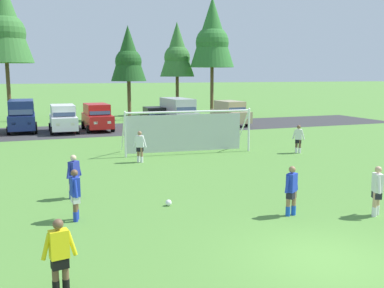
{
  "coord_description": "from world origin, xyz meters",
  "views": [
    {
      "loc": [
        -6.72,
        -8.57,
        4.56
      ],
      "look_at": [
        -0.29,
        8.76,
        1.62
      ],
      "focal_mm": 41.28,
      "sensor_mm": 36.0,
      "label": 1
    }
  ],
  "objects_px": {
    "soccer_goal": "(186,130)",
    "parked_car_slot_right": "(178,112)",
    "player_striker_near": "(140,147)",
    "parked_car_slot_center_left": "(63,118)",
    "referee": "(60,257)",
    "parked_car_slot_center_right": "(155,117)",
    "player_winger_left": "(298,139)",
    "parked_car_slot_center": "(97,117)",
    "parked_car_slot_far_right": "(230,113)",
    "soccer_ball": "(169,203)",
    "player_defender_far": "(291,191)",
    "player_trailing_back": "(74,177)",
    "player_midfield_center": "(75,195)",
    "parked_car_slot_left": "(22,115)",
    "player_winger_right": "(377,191)"
  },
  "relations": [
    {
      "from": "player_winger_left",
      "to": "player_trailing_back",
      "type": "distance_m",
      "value": 14.18
    },
    {
      "from": "player_striker_near",
      "to": "parked_car_slot_center_right",
      "type": "xyz_separation_m",
      "value": [
        4.91,
        14.67,
        0.05
      ]
    },
    {
      "from": "soccer_goal",
      "to": "parked_car_slot_center_left",
      "type": "xyz_separation_m",
      "value": [
        -6.11,
        11.67,
        -0.18
      ]
    },
    {
      "from": "player_winger_right",
      "to": "player_winger_left",
      "type": "bearing_deg",
      "value": 68.63
    },
    {
      "from": "soccer_goal",
      "to": "player_trailing_back",
      "type": "xyz_separation_m",
      "value": [
        -7.18,
        -7.92,
        -0.47
      ]
    },
    {
      "from": "player_winger_left",
      "to": "parked_car_slot_left",
      "type": "relative_size",
      "value": 0.34
    },
    {
      "from": "soccer_goal",
      "to": "parked_car_slot_right",
      "type": "xyz_separation_m",
      "value": [
        3.27,
        11.23,
        0.05
      ]
    },
    {
      "from": "player_striker_near",
      "to": "parked_car_slot_far_right",
      "type": "height_order",
      "value": "parked_car_slot_far_right"
    },
    {
      "from": "referee",
      "to": "parked_car_slot_center",
      "type": "height_order",
      "value": "parked_car_slot_center"
    },
    {
      "from": "player_trailing_back",
      "to": "parked_car_slot_left",
      "type": "distance_m",
      "value": 21.14
    },
    {
      "from": "soccer_goal",
      "to": "player_defender_far",
      "type": "relative_size",
      "value": 4.6
    },
    {
      "from": "player_winger_right",
      "to": "player_trailing_back",
      "type": "bearing_deg",
      "value": 148.65
    },
    {
      "from": "parked_car_slot_center_left",
      "to": "parked_car_slot_center",
      "type": "xyz_separation_m",
      "value": [
        2.69,
        0.3,
        0.0
      ]
    },
    {
      "from": "player_winger_left",
      "to": "parked_car_slot_center_right",
      "type": "distance_m",
      "value": 15.81
    },
    {
      "from": "soccer_ball",
      "to": "player_defender_far",
      "type": "bearing_deg",
      "value": -35.05
    },
    {
      "from": "player_striker_near",
      "to": "parked_car_slot_center_left",
      "type": "height_order",
      "value": "parked_car_slot_center_left"
    },
    {
      "from": "player_midfield_center",
      "to": "parked_car_slot_center_right",
      "type": "height_order",
      "value": "parked_car_slot_center_right"
    },
    {
      "from": "soccer_ball",
      "to": "player_midfield_center",
      "type": "xyz_separation_m",
      "value": [
        -3.19,
        -0.48,
        0.71
      ]
    },
    {
      "from": "player_striker_near",
      "to": "parked_car_slot_far_right",
      "type": "relative_size",
      "value": 0.35
    },
    {
      "from": "parked_car_slot_left",
      "to": "parked_car_slot_far_right",
      "type": "height_order",
      "value": "parked_car_slot_left"
    },
    {
      "from": "parked_car_slot_left",
      "to": "parked_car_slot_right",
      "type": "distance_m",
      "value": 12.57
    },
    {
      "from": "soccer_goal",
      "to": "parked_car_slot_left",
      "type": "bearing_deg",
      "value": 124.91
    },
    {
      "from": "player_trailing_back",
      "to": "parked_car_slot_center_right",
      "type": "relative_size",
      "value": 0.38
    },
    {
      "from": "player_midfield_center",
      "to": "player_winger_left",
      "type": "xyz_separation_m",
      "value": [
        13.38,
        7.83,
        0.0
      ]
    },
    {
      "from": "player_striker_near",
      "to": "player_winger_left",
      "type": "relative_size",
      "value": 1.0
    },
    {
      "from": "soccer_ball",
      "to": "player_midfield_center",
      "type": "height_order",
      "value": "player_midfield_center"
    },
    {
      "from": "soccer_ball",
      "to": "player_winger_right",
      "type": "distance_m",
      "value": 6.91
    },
    {
      "from": "player_midfield_center",
      "to": "parked_car_slot_left",
      "type": "height_order",
      "value": "parked_car_slot_left"
    },
    {
      "from": "player_winger_left",
      "to": "parked_car_slot_center",
      "type": "xyz_separation_m",
      "value": [
        -9.4,
        14.65,
        0.29
      ]
    },
    {
      "from": "referee",
      "to": "parked_car_slot_left",
      "type": "bearing_deg",
      "value": 91.96
    },
    {
      "from": "soccer_goal",
      "to": "parked_car_slot_center",
      "type": "bearing_deg",
      "value": 105.94
    },
    {
      "from": "player_defender_far",
      "to": "parked_car_slot_center_left",
      "type": "bearing_deg",
      "value": 102.45
    },
    {
      "from": "soccer_goal",
      "to": "parked_car_slot_far_right",
      "type": "xyz_separation_m",
      "value": [
        8.38,
        11.65,
        -0.18
      ]
    },
    {
      "from": "player_striker_near",
      "to": "parked_car_slot_right",
      "type": "height_order",
      "value": "parked_car_slot_right"
    },
    {
      "from": "parked_car_slot_far_right",
      "to": "player_winger_right",
      "type": "bearing_deg",
      "value": -104.74
    },
    {
      "from": "player_defender_far",
      "to": "parked_car_slot_center_right",
      "type": "distance_m",
      "value": 25.05
    },
    {
      "from": "player_striker_near",
      "to": "soccer_goal",
      "type": "bearing_deg",
      "value": 33.04
    },
    {
      "from": "referee",
      "to": "parked_car_slot_center_right",
      "type": "bearing_deg",
      "value": 70.57
    },
    {
      "from": "player_defender_far",
      "to": "parked_car_slot_right",
      "type": "bearing_deg",
      "value": 80.25
    },
    {
      "from": "player_winger_right",
      "to": "parked_car_slot_center",
      "type": "height_order",
      "value": "parked_car_slot_center"
    },
    {
      "from": "player_striker_near",
      "to": "parked_car_slot_center",
      "type": "relative_size",
      "value": 0.35
    },
    {
      "from": "parked_car_slot_right",
      "to": "player_winger_left",
      "type": "bearing_deg",
      "value": -78.97
    },
    {
      "from": "player_striker_near",
      "to": "player_defender_far",
      "type": "bearing_deg",
      "value": -76.24
    },
    {
      "from": "soccer_goal",
      "to": "parked_car_slot_right",
      "type": "distance_m",
      "value": 11.7
    },
    {
      "from": "parked_car_slot_left",
      "to": "player_midfield_center",
      "type": "bearing_deg",
      "value": -85.75
    },
    {
      "from": "referee",
      "to": "player_trailing_back",
      "type": "relative_size",
      "value": 1.0
    },
    {
      "from": "parked_car_slot_far_right",
      "to": "player_midfield_center",
      "type": "bearing_deg",
      "value": -125.46
    },
    {
      "from": "parked_car_slot_center",
      "to": "player_winger_left",
      "type": "bearing_deg",
      "value": -57.31
    },
    {
      "from": "soccer_ball",
      "to": "soccer_goal",
      "type": "distance_m",
      "value": 10.93
    },
    {
      "from": "parked_car_slot_center_left",
      "to": "parked_car_slot_center_right",
      "type": "distance_m",
      "value": 7.76
    }
  ]
}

